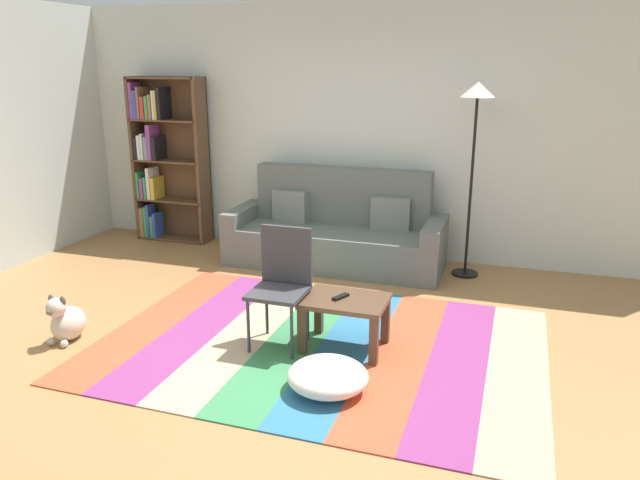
% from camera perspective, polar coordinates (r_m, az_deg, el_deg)
% --- Properties ---
extents(ground_plane, '(14.00, 14.00, 0.00)m').
position_cam_1_polar(ground_plane, '(4.66, -3.87, -10.00)').
color(ground_plane, '#9E7042').
extents(back_wall, '(6.80, 0.10, 2.70)m').
position_cam_1_polar(back_wall, '(6.64, 4.36, 10.14)').
color(back_wall, silver).
rests_on(back_wall, ground_plane).
extents(rug, '(3.29, 2.36, 0.01)m').
position_cam_1_polar(rug, '(4.67, -0.01, -9.83)').
color(rug, '#C64C2D').
rests_on(rug, ground_plane).
extents(couch, '(2.26, 0.80, 1.00)m').
position_cam_1_polar(couch, '(6.38, 1.55, 0.64)').
color(couch, '#59605B').
rests_on(couch, ground_plane).
extents(bookshelf, '(0.90, 0.28, 1.92)m').
position_cam_1_polar(bookshelf, '(7.44, -14.68, 7.51)').
color(bookshelf, brown).
rests_on(bookshelf, ground_plane).
extents(coffee_table, '(0.62, 0.46, 0.39)m').
position_cam_1_polar(coffee_table, '(4.50, 2.37, -6.53)').
color(coffee_table, '#513826').
rests_on(coffee_table, rug).
extents(pouf, '(0.53, 0.52, 0.20)m').
position_cam_1_polar(pouf, '(4.03, 0.74, -12.73)').
color(pouf, white).
rests_on(pouf, rug).
extents(dog, '(0.22, 0.35, 0.40)m').
position_cam_1_polar(dog, '(5.08, -22.84, -7.06)').
color(dog, beige).
rests_on(dog, ground_plane).
extents(standing_lamp, '(0.32, 0.32, 1.90)m').
position_cam_1_polar(standing_lamp, '(5.99, 14.51, 11.25)').
color(standing_lamp, black).
rests_on(standing_lamp, ground_plane).
extents(tv_remote, '(0.10, 0.15, 0.02)m').
position_cam_1_polar(tv_remote, '(4.47, 1.97, -5.37)').
color(tv_remote, black).
rests_on(tv_remote, coffee_table).
extents(folding_chair, '(0.40, 0.40, 0.90)m').
position_cam_1_polar(folding_chair, '(4.52, -3.58, -3.47)').
color(folding_chair, '#38383D').
rests_on(folding_chair, ground_plane).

